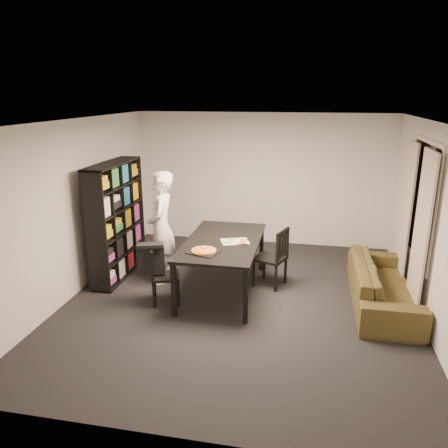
% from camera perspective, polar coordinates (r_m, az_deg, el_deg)
% --- Properties ---
extents(room, '(5.01, 5.51, 2.61)m').
position_cam_1_polar(room, '(6.09, 2.18, 0.97)').
color(room, black).
rests_on(room, ground).
extents(window_pane, '(0.02, 1.40, 1.60)m').
position_cam_1_polar(window_pane, '(6.74, 24.44, 2.77)').
color(window_pane, black).
rests_on(window_pane, room).
extents(window_frame, '(0.03, 1.52, 1.72)m').
position_cam_1_polar(window_frame, '(6.74, 24.40, 2.77)').
color(window_frame, white).
rests_on(window_frame, room).
extents(curtain_left, '(0.03, 0.70, 2.25)m').
position_cam_1_polar(curtain_left, '(6.32, 24.31, -1.38)').
color(curtain_left, beige).
rests_on(curtain_left, room).
extents(curtain_right, '(0.03, 0.70, 2.25)m').
position_cam_1_polar(curtain_right, '(7.30, 22.60, 1.12)').
color(curtain_right, beige).
rests_on(curtain_right, room).
extents(bookshelf, '(0.35, 1.50, 1.90)m').
position_cam_1_polar(bookshelf, '(7.37, -13.86, 0.47)').
color(bookshelf, black).
rests_on(bookshelf, room).
extents(dining_table, '(1.09, 1.97, 0.82)m').
position_cam_1_polar(dining_table, '(6.61, -0.17, -2.76)').
color(dining_table, black).
rests_on(dining_table, room).
extents(chair_left, '(0.50, 0.50, 0.85)m').
position_cam_1_polar(chair_left, '(6.40, -8.42, -6.15)').
color(chair_left, black).
rests_on(chair_left, room).
extents(chair_right, '(0.56, 0.56, 0.95)m').
position_cam_1_polar(chair_right, '(6.88, 6.77, -3.89)').
color(chair_right, black).
rests_on(chair_right, room).
extents(draped_jacket, '(0.41, 0.28, 0.47)m').
position_cam_1_polar(draped_jacket, '(6.33, -9.56, -4.38)').
color(draped_jacket, black).
rests_on(draped_jacket, chair_left).
extents(person, '(0.58, 0.75, 1.81)m').
position_cam_1_polar(person, '(6.99, -8.18, -0.49)').
color(person, white).
rests_on(person, room).
extents(baking_tray, '(0.48, 0.42, 0.01)m').
position_cam_1_polar(baking_tray, '(6.10, -2.69, -3.69)').
color(baking_tray, black).
rests_on(baking_tray, dining_table).
extents(pepperoni_pizza, '(0.35, 0.35, 0.03)m').
position_cam_1_polar(pepperoni_pizza, '(6.10, -2.65, -3.48)').
color(pepperoni_pizza, '#A67330').
rests_on(pepperoni_pizza, dining_table).
extents(kitchen_towel, '(0.48, 0.42, 0.01)m').
position_cam_1_polar(kitchen_towel, '(6.53, 1.44, -2.30)').
color(kitchen_towel, silver).
rests_on(kitchen_towel, dining_table).
extents(pizza_slices, '(0.39, 0.34, 0.01)m').
position_cam_1_polar(pizza_slices, '(6.52, 1.62, -2.24)').
color(pizza_slices, '#B58238').
rests_on(pizza_slices, dining_table).
extents(sofa, '(0.83, 2.13, 0.62)m').
position_cam_1_polar(sofa, '(6.75, 20.05, -7.42)').
color(sofa, '#46461C').
rests_on(sofa, room).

